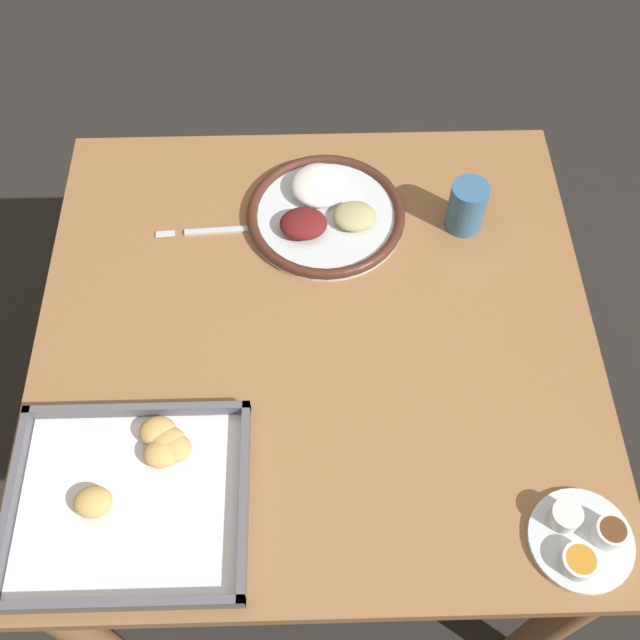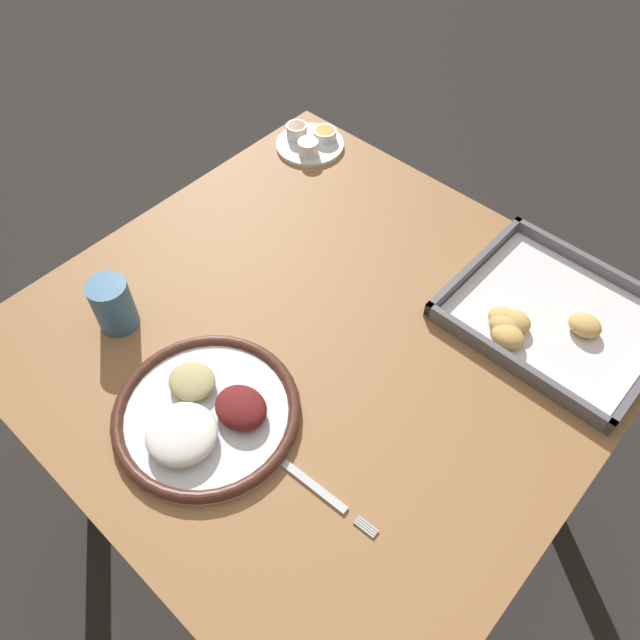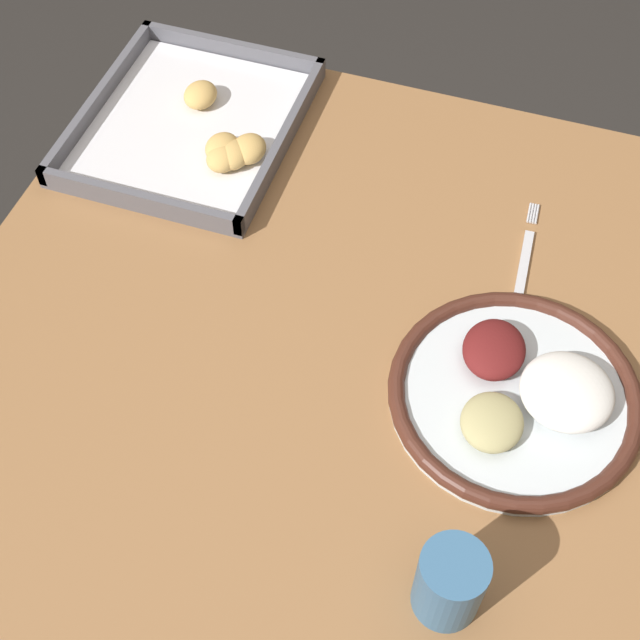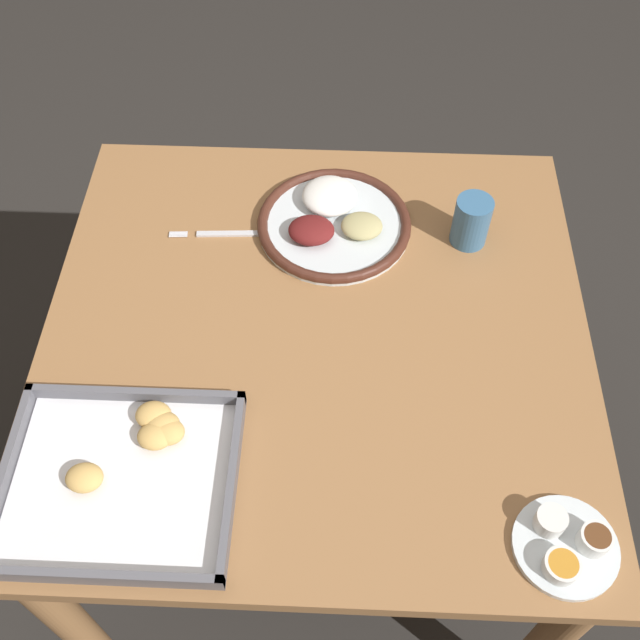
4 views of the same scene
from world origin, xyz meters
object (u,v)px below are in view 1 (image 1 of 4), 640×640
(fork, at_px, (218,231))
(baking_tray, at_px, (134,491))
(drinking_cup, at_px, (467,207))
(dinner_plate, at_px, (325,212))
(saucer_plate, at_px, (583,538))

(fork, relative_size, baking_tray, 0.58)
(baking_tray, bearing_deg, drinking_cup, -137.69)
(dinner_plate, height_order, fork, dinner_plate)
(baking_tray, height_order, drinking_cup, drinking_cup)
(fork, bearing_deg, drinking_cup, 177.62)
(saucer_plate, bearing_deg, baking_tray, -7.68)
(baking_tray, xyz_separation_m, drinking_cup, (-0.55, -0.50, 0.04))
(dinner_plate, xyz_separation_m, baking_tray, (0.30, 0.53, -0.00))
(dinner_plate, xyz_separation_m, drinking_cup, (-0.26, 0.02, 0.04))
(drinking_cup, bearing_deg, fork, 0.78)
(fork, bearing_deg, baking_tray, 75.57)
(dinner_plate, relative_size, fork, 1.44)
(dinner_plate, distance_m, saucer_plate, 0.71)
(drinking_cup, bearing_deg, dinner_plate, -5.40)
(baking_tray, bearing_deg, saucer_plate, 172.32)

